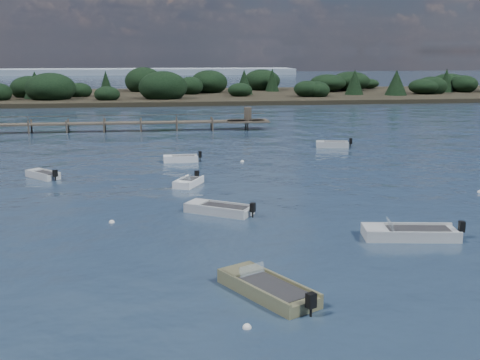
{
  "coord_description": "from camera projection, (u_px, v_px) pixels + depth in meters",
  "views": [
    {
      "loc": [
        -6.95,
        -24.58,
        9.35
      ],
      "look_at": [
        -1.64,
        14.0,
        1.0
      ],
      "focal_mm": 45.0,
      "sensor_mm": 36.0,
      "label": 1
    }
  ],
  "objects": [
    {
      "name": "far_headland",
      "position": [
        310.0,
        87.0,
        126.48
      ],
      "size": [
        190.0,
        40.0,
        5.8
      ],
      "color": "black",
      "rests_on": "ground"
    },
    {
      "name": "dinghy_near_olive",
      "position": [
        267.0,
        291.0,
        23.57
      ],
      "size": [
        3.64,
        4.78,
        1.19
      ],
      "color": "olive",
      "rests_on": "ground"
    },
    {
      "name": "tender_far_grey_b",
      "position": [
        332.0,
        146.0,
        59.76
      ],
      "size": [
        3.61,
        1.94,
        1.21
      ],
      "color": "#A9AEB0",
      "rests_on": "ground"
    },
    {
      "name": "dinghy_mid_white_a",
      "position": [
        410.0,
        235.0,
        30.72
      ],
      "size": [
        5.2,
        2.5,
        1.2
      ],
      "color": "#A9AEB0",
      "rests_on": "ground"
    },
    {
      "name": "buoy_b",
      "position": [
        412.0,
        228.0,
        32.52
      ],
      "size": [
        0.32,
        0.32,
        0.32
      ],
      "primitive_type": "sphere",
      "color": "silver",
      "rests_on": "ground"
    },
    {
      "name": "buoy_c",
      "position": [
        112.0,
        223.0,
        33.49
      ],
      "size": [
        0.32,
        0.32,
        0.32
      ],
      "primitive_type": "sphere",
      "color": "silver",
      "rests_on": "ground"
    },
    {
      "name": "buoy_e",
      "position": [
        242.0,
        162.0,
        51.93
      ],
      "size": [
        0.32,
        0.32,
        0.32
      ],
      "primitive_type": "sphere",
      "color": "silver",
      "rests_on": "ground"
    },
    {
      "name": "dinghy_mid_grey",
      "position": [
        219.0,
        211.0,
        35.44
      ],
      "size": [
        4.13,
        3.43,
        1.09
      ],
      "color": "#A9AEB0",
      "rests_on": "ground"
    },
    {
      "name": "tender_far_grey",
      "position": [
        43.0,
        176.0,
        45.31
      ],
      "size": [
        2.85,
        2.96,
        1.06
      ],
      "color": "#A9AEB0",
      "rests_on": "ground"
    },
    {
      "name": "buoy_a",
      "position": [
        247.0,
        328.0,
        20.74
      ],
      "size": [
        0.32,
        0.32,
        0.32
      ],
      "primitive_type": "sphere",
      "color": "silver",
      "rests_on": "ground"
    },
    {
      "name": "jetty",
      "position": [
        30.0,
        125.0,
        70.07
      ],
      "size": [
        64.5,
        3.2,
        3.4
      ],
      "color": "#4E4539",
      "rests_on": "ground"
    },
    {
      "name": "ground",
      "position": [
        207.0,
        119.0,
        84.81
      ],
      "size": [
        400.0,
        400.0,
        0.0
      ],
      "primitive_type": "plane",
      "color": "#18273A",
      "rests_on": "ground"
    },
    {
      "name": "dinghy_extra_a",
      "position": [
        188.0,
        184.0,
        42.76
      ],
      "size": [
        2.37,
        3.12,
        1.04
      ],
      "color": "silver",
      "rests_on": "ground"
    },
    {
      "name": "buoy_d",
      "position": [
        480.0,
        192.0,
        40.68
      ],
      "size": [
        0.32,
        0.32,
        0.32
      ],
      "primitive_type": "sphere",
      "color": "silver",
      "rests_on": "ground"
    },
    {
      "name": "tender_far_white",
      "position": [
        181.0,
        160.0,
        51.92
      ],
      "size": [
        3.3,
        1.24,
        1.13
      ],
      "color": "silver",
      "rests_on": "ground"
    }
  ]
}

